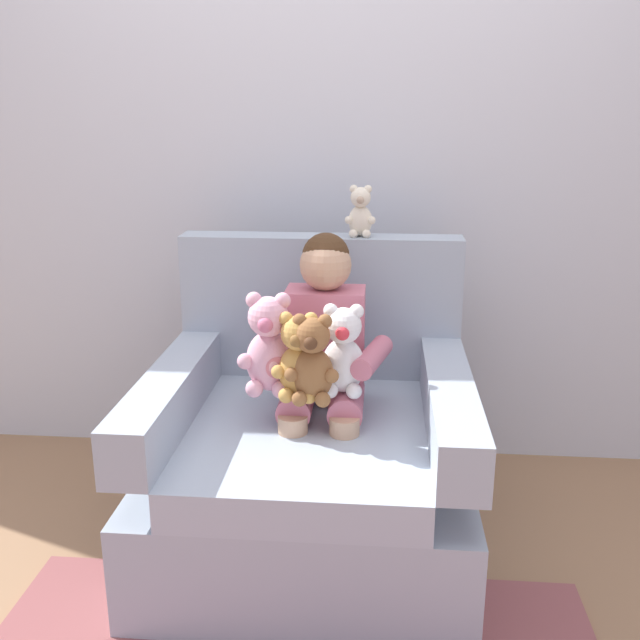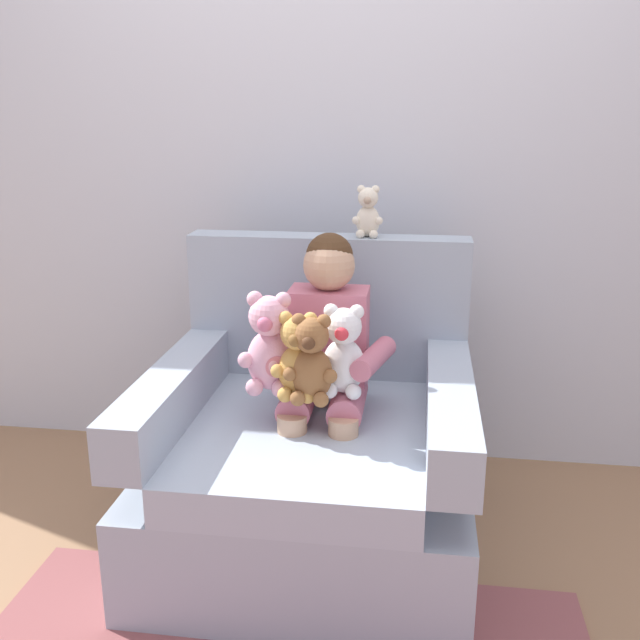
# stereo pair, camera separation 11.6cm
# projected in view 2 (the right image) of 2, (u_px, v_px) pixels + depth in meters

# --- Properties ---
(ground_plane) EXTENTS (8.00, 8.00, 0.00)m
(ground_plane) POSITION_uv_depth(u_px,v_px,m) (311.00, 544.00, 2.48)
(ground_plane) COLOR #936D4C
(back_wall) EXTENTS (6.00, 0.10, 2.60)m
(back_wall) POSITION_uv_depth(u_px,v_px,m) (340.00, 143.00, 2.86)
(back_wall) COLOR silver
(back_wall) RESTS_ON ground
(armchair) EXTENTS (1.02, 1.02, 0.99)m
(armchair) POSITION_uv_depth(u_px,v_px,m) (313.00, 457.00, 2.43)
(armchair) COLOR #9EADBC
(armchair) RESTS_ON ground
(seated_child) EXTENTS (0.45, 0.39, 0.82)m
(seated_child) POSITION_uv_depth(u_px,v_px,m) (326.00, 349.00, 2.37)
(seated_child) COLOR #C66B7F
(seated_child) RESTS_ON armchair
(plush_pink) EXTENTS (0.19, 0.16, 0.32)m
(plush_pink) POSITION_uv_depth(u_px,v_px,m) (270.00, 345.00, 2.25)
(plush_pink) COLOR #EAA8BC
(plush_pink) RESTS_ON armchair
(plush_white) EXTENTS (0.17, 0.14, 0.29)m
(plush_white) POSITION_uv_depth(u_px,v_px,m) (343.00, 353.00, 2.23)
(plush_white) COLOR white
(plush_white) RESTS_ON armchair
(plush_brown) EXTENTS (0.16, 0.13, 0.28)m
(plush_brown) POSITION_uv_depth(u_px,v_px,m) (311.00, 361.00, 2.17)
(plush_brown) COLOR brown
(plush_brown) RESTS_ON armchair
(plush_honey) EXTENTS (0.16, 0.13, 0.27)m
(plush_honey) POSITION_uv_depth(u_px,v_px,m) (298.00, 358.00, 2.20)
(plush_honey) COLOR gold
(plush_honey) RESTS_ON armchair
(plush_cream_on_backrest) EXTENTS (0.11, 0.09, 0.18)m
(plush_cream_on_backrest) POSITION_uv_depth(u_px,v_px,m) (368.00, 213.00, 2.56)
(plush_cream_on_backrest) COLOR silver
(plush_cream_on_backrest) RESTS_ON armchair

